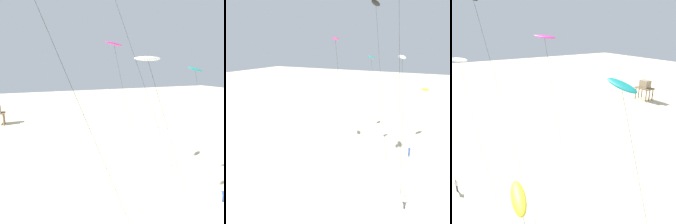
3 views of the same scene
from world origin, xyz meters
TOP-DOWN VIEW (x-y plane):
  - kite_yellow at (9.13, 1.17)m, footprint 5.71×1.44m
  - kite_black at (-7.36, 3.73)m, footprint 11.31×1.78m
  - kite_white at (-5.44, 1.16)m, footprint 8.63×1.91m
  - kite_teal at (7.65, 9.91)m, footprint 6.77×1.23m
  - kite_magenta at (-4.59, 10.12)m, footprint 6.06×2.01m
  - kite_flyer_middle at (-8.65, -0.87)m, footprint 0.70×0.71m
  - stilt_house at (-23.35, 51.23)m, footprint 4.70×3.38m

SIDE VIEW (x-z plane):
  - kite_flyer_middle at x=-8.65m, z-range 0.06..1.73m
  - stilt_house at x=-23.35m, z-range 1.22..6.88m
  - kite_yellow at x=9.13m, z-range 5.16..16.45m
  - kite_teal at x=7.65m, z-range 7.49..23.81m
  - kite_white at x=-5.44m, z-range 8.12..25.13m
  - kite_magenta at x=-4.59m, z-range 9.03..28.08m
  - kite_black at x=-7.36m, z-range 10.57..33.30m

